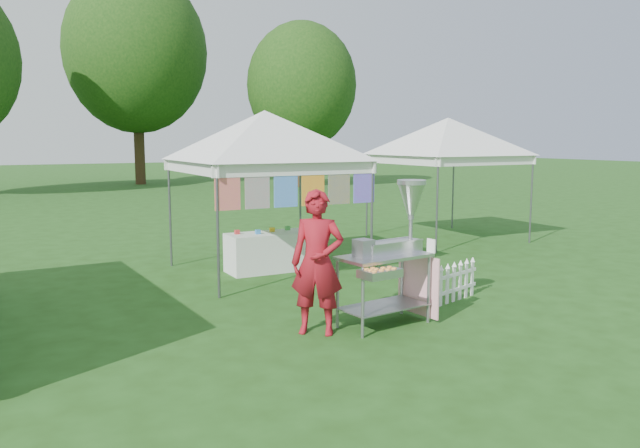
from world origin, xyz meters
TOP-DOWN VIEW (x-y plane):
  - ground at (0.00, 0.00)m, footprint 120.00×120.00m
  - canopy_main at (0.00, 3.49)m, footprint 4.24×4.24m
  - canopy_right at (5.50, 5.00)m, footprint 4.24×4.24m
  - tree_mid at (3.00, 28.00)m, footprint 7.60×7.60m
  - tree_right at (10.00, 22.00)m, footprint 5.60×5.60m
  - donut_cart at (0.25, -0.33)m, footprint 1.39×1.10m
  - vendor at (-0.90, -0.24)m, footprint 0.81×0.76m
  - picket_fence at (1.51, 0.10)m, footprint 1.55×0.52m
  - display_table at (0.20, 3.58)m, footprint 1.80×0.70m

SIDE VIEW (x-z plane):
  - ground at x=0.00m, z-range 0.00..0.00m
  - picket_fence at x=1.51m, z-range 0.01..0.57m
  - display_table at x=0.20m, z-range 0.00..0.73m
  - vendor at x=-0.90m, z-range 0.00..1.86m
  - donut_cart at x=0.25m, z-range 0.17..2.10m
  - canopy_main at x=0.00m, z-range 1.26..4.71m
  - canopy_right at x=5.50m, z-range 1.27..4.72m
  - tree_right at x=10.00m, z-range 0.97..9.39m
  - tree_mid at x=3.00m, z-range 1.38..12.90m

